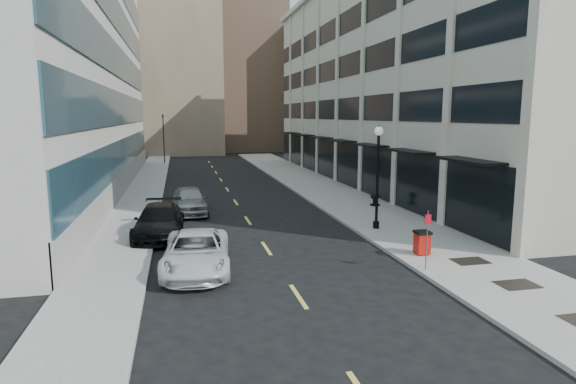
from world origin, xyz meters
name	(u,v)px	position (x,y,z in m)	size (l,w,h in m)	color
ground	(315,321)	(0.00, 0.00, 0.00)	(160.00, 160.00, 0.00)	black
sidewalk_right	(339,197)	(7.50, 20.00, 0.07)	(5.00, 80.00, 0.15)	gray
sidewalk_left	(138,205)	(-6.50, 20.00, 0.07)	(3.00, 80.00, 0.15)	gray
building_right	(416,81)	(16.94, 26.99, 8.99)	(15.30, 46.50, 18.25)	#BAB09E
building_left	(4,60)	(-15.95, 27.00, 9.99)	(16.14, 46.00, 20.00)	beige
skyline_tan_near	(174,64)	(-4.00, 68.00, 14.00)	(14.00, 18.00, 28.00)	#967E62
skyline_brown	(245,50)	(8.00, 72.00, 17.00)	(12.00, 16.00, 34.00)	brown
skyline_tan_far	(117,86)	(-14.00, 78.00, 11.00)	(12.00, 14.00, 22.00)	#967E62
skyline_stone	(311,91)	(18.00, 66.00, 10.00)	(10.00, 14.00, 20.00)	#BAB09E
grate_mid	(517,285)	(7.60, 1.00, 0.15)	(1.40, 1.00, 0.01)	black
grate_far	(470,261)	(7.60, 3.80, 0.15)	(1.40, 1.00, 0.01)	black
road_centerline	(241,210)	(0.00, 17.00, 0.01)	(0.15, 68.20, 0.01)	#D8CC4C
traffic_signal	(163,117)	(-5.50, 48.00, 5.72)	(0.66, 0.66, 6.98)	black
car_white_van	(196,252)	(-3.20, 5.45, 0.75)	(2.49, 5.39, 1.50)	silver
car_black_pickup	(159,221)	(-4.80, 11.23, 0.79)	(2.22, 5.46, 1.58)	black
car_silver_sedan	(189,200)	(-3.20, 16.75, 0.83)	(1.97, 4.89, 1.67)	gray
trash_bin	(422,242)	(6.16, 5.13, 0.69)	(0.64, 0.71, 1.01)	#BB130C
lamppost	(378,168)	(6.17, 10.02, 3.31)	(0.45, 0.45, 5.38)	black
sign_post	(427,232)	(5.30, 3.21, 1.64)	(0.27, 0.07, 2.30)	slate
urn_planter	(375,198)	(8.60, 15.93, 0.65)	(0.59, 0.59, 0.82)	black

